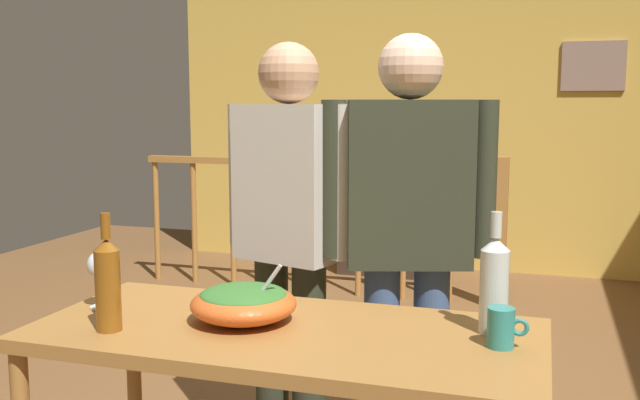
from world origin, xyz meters
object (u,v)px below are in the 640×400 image
object	(u,v)px
mug_teal	(502,328)
person_standing_left	(289,222)
framed_picture	(593,66)
stair_railing	(365,213)
serving_table	(285,357)
salad_bowl	(244,302)
wine_bottle_clear	(494,283)
tv_console	(395,241)
wine_glass	(100,268)
wine_bottle_amber	(108,283)
flat_screen_tv	(396,181)
person_standing_right	(408,223)

from	to	relation	value
mug_teal	person_standing_left	world-z (taller)	person_standing_left
framed_picture	stair_railing	xyz separation A→B (m)	(-1.56, -1.07, -1.08)
stair_railing	serving_table	distance (m)	3.17
salad_bowl	person_standing_left	distance (m)	0.65
stair_railing	wine_bottle_clear	bearing A→B (deg)	-69.65
stair_railing	wine_bottle_clear	xyz separation A→B (m)	(1.11, -2.99, 0.30)
salad_bowl	tv_console	bearing A→B (deg)	94.99
serving_table	wine_glass	world-z (taller)	wine_glass
wine_glass	wine_bottle_amber	bearing A→B (deg)	-50.29
flat_screen_tv	serving_table	world-z (taller)	flat_screen_tv
flat_screen_tv	salad_bowl	bearing A→B (deg)	-84.97
salad_bowl	person_standing_right	world-z (taller)	person_standing_right
wine_bottle_clear	tv_console	bearing A→B (deg)	105.41
tv_console	serving_table	xyz separation A→B (m)	(0.47, -3.90, 0.42)
serving_table	wine_bottle_clear	distance (m)	0.62
serving_table	person_standing_left	bearing A→B (deg)	108.87
serving_table	wine_glass	distance (m)	0.65
stair_railing	flat_screen_tv	size ratio (longest dim) A/B	4.96
tv_console	wine_bottle_amber	distance (m)	4.12
tv_console	person_standing_right	xyz separation A→B (m)	(0.70, -3.24, 0.71)
serving_table	wine_glass	xyz separation A→B (m)	(-0.61, 0.02, 0.21)
person_standing_left	wine_bottle_clear	bearing A→B (deg)	163.55
wine_bottle_amber	mug_teal	bearing A→B (deg)	10.12
salad_bowl	wine_glass	size ratio (longest dim) A/B	1.72
person_standing_right	salad_bowl	bearing A→B (deg)	43.12
flat_screen_tv	person_standing_left	bearing A→B (deg)	-85.56
tv_console	person_standing_left	size ratio (longest dim) A/B	0.55
salad_bowl	mug_teal	bearing A→B (deg)	-0.20
tv_console	flat_screen_tv	distance (m)	0.51
stair_railing	person_standing_left	size ratio (longest dim) A/B	1.69
person_standing_right	stair_railing	bearing A→B (deg)	-89.86
framed_picture	mug_teal	size ratio (longest dim) A/B	4.45
wine_bottle_clear	framed_picture	bearing A→B (deg)	83.68
wine_bottle_clear	person_standing_right	xyz separation A→B (m)	(-0.34, 0.53, 0.07)
wine_bottle_clear	person_standing_left	world-z (taller)	person_standing_left
tv_console	mug_teal	world-z (taller)	mug_teal
framed_picture	salad_bowl	world-z (taller)	framed_picture
stair_railing	mug_teal	size ratio (longest dim) A/B	25.78
wine_bottle_amber	mug_teal	size ratio (longest dim) A/B	3.12
person_standing_right	wine_bottle_clear	bearing A→B (deg)	105.54
flat_screen_tv	salad_bowl	distance (m)	3.86
mug_teal	person_standing_right	xyz separation A→B (m)	(-0.37, 0.64, 0.15)
mug_teal	tv_console	bearing A→B (deg)	105.39
salad_bowl	flat_screen_tv	bearing A→B (deg)	95.03
framed_picture	flat_screen_tv	distance (m)	1.78
stair_railing	wine_bottle_clear	world-z (taller)	wine_bottle_clear
person_standing_left	person_standing_right	bearing A→B (deg)	-162.77
mug_teal	wine_glass	bearing A→B (deg)	-179.76
mug_teal	person_standing_right	size ratio (longest dim) A/B	0.06
mug_teal	person_standing_left	xyz separation A→B (m)	(-0.82, 0.64, 0.13)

